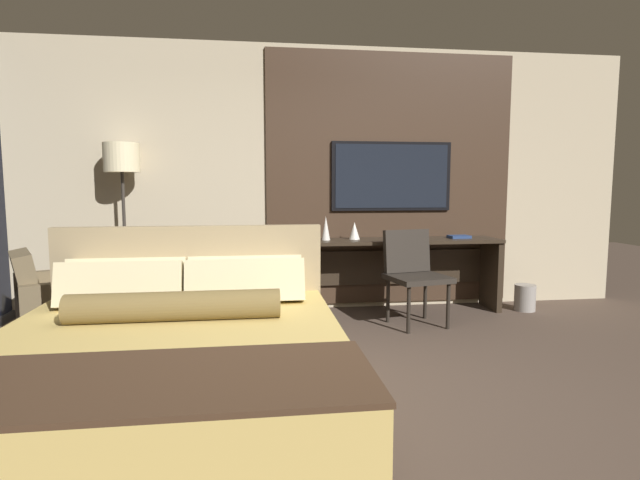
% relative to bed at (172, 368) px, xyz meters
% --- Properties ---
extents(ground_plane, '(16.00, 16.00, 0.00)m').
position_rel_bed_xyz_m(ground_plane, '(1.01, 0.03, -0.34)').
color(ground_plane, '#4C3D33').
extents(wall_back_tv_panel, '(7.20, 0.09, 2.80)m').
position_rel_bed_xyz_m(wall_back_tv_panel, '(1.15, 2.62, 1.06)').
color(wall_back_tv_panel, '#BCAD8E').
rests_on(wall_back_tv_panel, ground_plane).
extents(bed, '(1.89, 2.09, 1.05)m').
position_rel_bed_xyz_m(bed, '(0.00, 0.00, 0.00)').
color(bed, '#33281E').
rests_on(bed, ground_plane).
extents(desk, '(2.20, 0.47, 0.78)m').
position_rel_bed_xyz_m(desk, '(1.95, 2.36, 0.20)').
color(desk, '#2D2319').
rests_on(desk, ground_plane).
extents(tv, '(1.31, 0.04, 0.74)m').
position_rel_bed_xyz_m(tv, '(1.95, 2.55, 1.10)').
color(tv, black).
extents(desk_chair, '(0.62, 0.61, 0.91)m').
position_rel_bed_xyz_m(desk_chair, '(1.98, 1.87, 0.21)').
color(desk_chair, '#28231E').
rests_on(desk_chair, ground_plane).
extents(armchair_by_window, '(1.00, 1.02, 0.81)m').
position_rel_bed_xyz_m(armchair_by_window, '(-1.16, 1.71, -0.06)').
color(armchair_by_window, brown).
rests_on(armchair_by_window, ground_plane).
extents(floor_lamp, '(0.34, 0.34, 1.75)m').
position_rel_bed_xyz_m(floor_lamp, '(-0.80, 2.37, 1.13)').
color(floor_lamp, '#282623').
rests_on(floor_lamp, ground_plane).
extents(vase_tall, '(0.09, 0.09, 0.25)m').
position_rel_bed_xyz_m(vase_tall, '(1.20, 2.34, 0.56)').
color(vase_tall, silver).
rests_on(vase_tall, desk).
extents(vase_short, '(0.12, 0.12, 0.18)m').
position_rel_bed_xyz_m(vase_short, '(1.51, 2.37, 0.53)').
color(vase_short, silver).
rests_on(vase_short, desk).
extents(book, '(0.23, 0.17, 0.03)m').
position_rel_bed_xyz_m(book, '(2.64, 2.33, 0.46)').
color(book, navy).
rests_on(book, desk).
extents(waste_bin, '(0.22, 0.22, 0.28)m').
position_rel_bed_xyz_m(waste_bin, '(3.34, 2.18, -0.20)').
color(waste_bin, gray).
rests_on(waste_bin, ground_plane).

